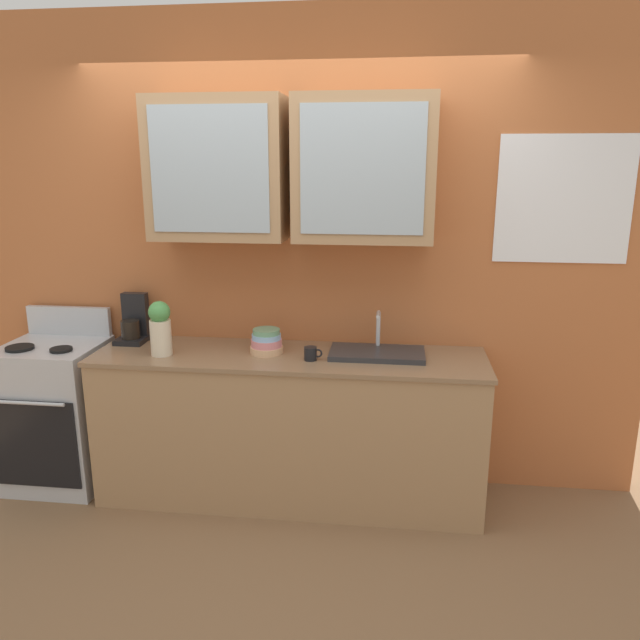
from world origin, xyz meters
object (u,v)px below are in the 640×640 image
coffee_maker (134,324)px  cup_near_sink (311,354)px  sink_faucet (377,352)px  vase (160,328)px  bowl_stack (266,342)px  stove_range (58,413)px

coffee_maker → cup_near_sink: bearing=-12.1°
sink_faucet → vase: 1.23m
bowl_stack → vase: 0.60m
sink_faucet → bowl_stack: (-0.63, -0.02, 0.05)m
vase → cup_near_sink: vase is taller
bowl_stack → stove_range: bearing=-179.3°
sink_faucet → bowl_stack: 0.63m
stove_range → bowl_stack: 1.41m
stove_range → bowl_stack: bearing=0.7°
sink_faucet → coffee_maker: 1.49m
bowl_stack → cup_near_sink: (0.27, -0.10, -0.03)m
bowl_stack → coffee_maker: size_ratio=0.65×
vase → coffee_maker: bearing=137.3°
sink_faucet → vase: vase is taller
vase → bowl_stack: bearing=10.2°
stove_range → cup_near_sink: bearing=-2.9°
vase → cup_near_sink: (0.86, 0.01, -0.12)m
cup_near_sink → coffee_maker: 1.15m
cup_near_sink → coffee_maker: size_ratio=0.35×
cup_near_sink → sink_faucet: bearing=18.8°
bowl_stack → vase: size_ratio=0.60×
coffee_maker → vase: bearing=-42.7°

